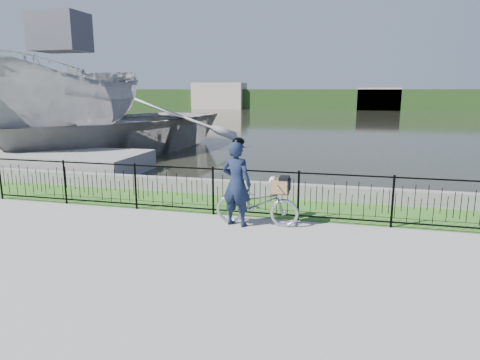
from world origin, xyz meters
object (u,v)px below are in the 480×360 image
(bicycle_rig, at_px, (257,203))
(boat_far, at_px, (115,125))
(cyclist, at_px, (237,183))
(dock, at_px, (15,160))
(boat_near, at_px, (66,105))

(bicycle_rig, distance_m, boat_far, 12.68)
(bicycle_rig, height_order, cyclist, cyclist)
(bicycle_rig, relative_size, cyclist, 0.95)
(cyclist, bearing_deg, dock, 154.97)
(boat_near, xyz_separation_m, boat_far, (1.58, 1.29, -0.96))
(cyclist, height_order, boat_far, boat_far)
(dock, distance_m, cyclist, 10.77)
(dock, height_order, boat_far, boat_far)
(cyclist, height_order, boat_near, boat_near)
(bicycle_rig, relative_size, boat_far, 0.13)
(dock, relative_size, cyclist, 5.20)
(dock, relative_size, boat_near, 0.89)
(bicycle_rig, bearing_deg, boat_near, 142.72)
(bicycle_rig, xyz_separation_m, cyclist, (-0.43, -0.14, 0.45))
(dock, height_order, boat_near, boat_near)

